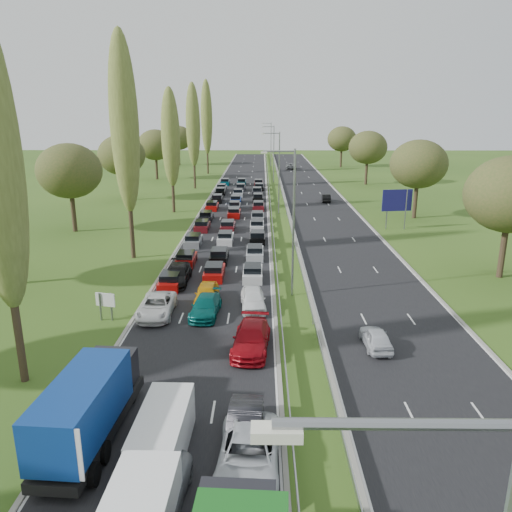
{
  "coord_description": "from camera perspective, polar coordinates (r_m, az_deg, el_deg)",
  "views": [
    {
      "loc": [
        1.95,
        3.86,
        14.66
      ],
      "look_at": [
        1.41,
        49.55,
        1.5
      ],
      "focal_mm": 35.0,
      "sensor_mm": 36.0,
      "label": 1
    }
  ],
  "objects": [
    {
      "name": "near_car_2",
      "position": [
        38.16,
        -11.27,
        -5.63
      ],
      "size": [
        2.57,
        5.37,
        1.48
      ],
      "primitive_type": "imported",
      "rotation": [
        0.0,
        0.0,
        0.02
      ],
      "color": "silver",
      "rests_on": "near_carriageway"
    },
    {
      "name": "near_car_12",
      "position": [
        38.68,
        -0.34,
        -4.93
      ],
      "size": [
        2.18,
        4.7,
        1.56
      ],
      "primitive_type": "imported",
      "rotation": [
        0.0,
        0.0,
        0.08
      ],
      "color": "white",
      "rests_on": "near_carriageway"
    },
    {
      "name": "poplar_row",
      "position": [
        65.74,
        -11.47,
        13.78
      ],
      "size": [
        2.8,
        127.8,
        22.44
      ],
      "color": "#2D2116",
      "rests_on": "ground"
    },
    {
      "name": "near_car_3",
      "position": [
        44.94,
        -9.04,
        -2.08
      ],
      "size": [
        2.26,
        5.48,
        1.59
      ],
      "primitive_type": "imported",
      "rotation": [
        0.0,
        0.0,
        -0.01
      ],
      "color": "black",
      "rests_on": "near_carriageway"
    },
    {
      "name": "woodland_left",
      "position": [
        63.84,
        -21.63,
        8.68
      ],
      "size": [
        8.0,
        166.0,
        11.1
      ],
      "color": "#2D2116",
      "rests_on": "ground"
    },
    {
      "name": "near_car_8",
      "position": [
        40.02,
        -5.64,
        -4.31
      ],
      "size": [
        1.82,
        4.46,
        1.52
      ],
      "primitive_type": "imported",
      "rotation": [
        0.0,
        0.0,
        0.01
      ],
      "color": "#CD8F0D",
      "rests_on": "near_carriageway"
    },
    {
      "name": "woodland_right",
      "position": [
        66.93,
        20.17,
        9.12
      ],
      "size": [
        8.0,
        153.0,
        11.1
      ],
      "color": "#2D2116",
      "rests_on": "ground"
    },
    {
      "name": "info_sign",
      "position": [
        38.0,
        -16.82,
        -5.13
      ],
      "size": [
        1.48,
        0.44,
        2.1
      ],
      "color": "gray",
      "rests_on": "ground"
    },
    {
      "name": "near_carriageway",
      "position": [
        80.1,
        -2.36,
        5.51
      ],
      "size": [
        10.5,
        215.0,
        0.04
      ],
      "primitive_type": "cube",
      "color": "black",
      "rests_on": "ground"
    },
    {
      "name": "far_car_0",
      "position": [
        33.5,
        13.55,
        -9.08
      ],
      "size": [
        1.67,
        3.91,
        1.32
      ],
      "primitive_type": "imported",
      "rotation": [
        0.0,
        0.0,
        3.17
      ],
      "color": "silver",
      "rests_on": "far_carriageway"
    },
    {
      "name": "far_car_2",
      "position": [
        137.15,
        3.98,
        10.22
      ],
      "size": [
        2.62,
        5.43,
        1.49
      ],
      "primitive_type": "imported",
      "rotation": [
        0.0,
        0.0,
        3.11
      ],
      "color": "slate",
      "rests_on": "far_carriageway"
    },
    {
      "name": "direction_sign",
      "position": [
        67.12,
        15.82,
        5.95
      ],
      "size": [
        3.97,
        0.71,
        5.2
      ],
      "color": "gray",
      "rests_on": "ground"
    },
    {
      "name": "ground",
      "position": [
        77.58,
        2.55,
        5.16
      ],
      "size": [
        260.0,
        260.0,
        0.0
      ],
      "primitive_type": "plane",
      "color": "#304F18",
      "rests_on": "ground"
    },
    {
      "name": "traffic_queue_fill",
      "position": [
        75.0,
        -2.57,
        5.12
      ],
      "size": [
        9.14,
        68.31,
        0.8
      ],
      "color": "#A50C0A",
      "rests_on": "ground"
    },
    {
      "name": "near_car_11",
      "position": [
        32.2,
        -0.55,
        -9.39
      ],
      "size": [
        2.69,
        5.65,
        1.59
      ],
      "primitive_type": "imported",
      "rotation": [
        0.0,
        0.0,
        -0.09
      ],
      "color": "maroon",
      "rests_on": "near_carriageway"
    },
    {
      "name": "near_car_6",
      "position": [
        21.07,
        -12.11,
        -25.62
      ],
      "size": [
        2.73,
        5.48,
        1.49
      ],
      "primitive_type": "imported",
      "rotation": [
        0.0,
        0.0,
        -0.05
      ],
      "color": "gray",
      "rests_on": "near_carriageway"
    },
    {
      "name": "near_car_10",
      "position": [
        22.59,
        -0.86,
        -21.75
      ],
      "size": [
        2.89,
        5.8,
        1.58
      ],
      "primitive_type": "imported",
      "rotation": [
        0.0,
        0.0,
        -0.05
      ],
      "color": "silver",
      "rests_on": "near_carriageway"
    },
    {
      "name": "far_car_1",
      "position": [
        86.39,
        8.02,
        6.59
      ],
      "size": [
        1.63,
        4.03,
        1.3
      ],
      "primitive_type": "imported",
      "rotation": [
        0.0,
        0.0,
        3.08
      ],
      "color": "black",
      "rests_on": "far_carriageway"
    },
    {
      "name": "lamp_columns",
      "position": [
        74.69,
        2.66,
        9.39
      ],
      "size": [
        0.18,
        140.18,
        12.0
      ],
      "color": "gray",
      "rests_on": "ground"
    },
    {
      "name": "white_van_rear",
      "position": [
        23.84,
        -10.48,
        -18.98
      ],
      "size": [
        2.04,
        5.2,
        2.09
      ],
      "rotation": [
        0.0,
        0.0,
        -0.03
      ],
      "color": "silver",
      "rests_on": "near_carriageway"
    },
    {
      "name": "central_reservation",
      "position": [
        79.93,
        2.5,
        5.89
      ],
      "size": [
        2.36,
        215.0,
        0.32
      ],
      "color": "gray",
      "rests_on": "ground"
    },
    {
      "name": "near_car_9",
      "position": [
        24.25,
        -1.28,
        -18.89
      ],
      "size": [
        1.75,
        4.61,
        1.5
      ],
      "primitive_type": "imported",
      "rotation": [
        0.0,
        0.0,
        -0.04
      ],
      "color": "black",
      "rests_on": "near_carriageway"
    },
    {
      "name": "near_car_7",
      "position": [
        37.69,
        -5.76,
        -5.72
      ],
      "size": [
        2.31,
        5.0,
        1.41
      ],
      "primitive_type": "imported",
      "rotation": [
        0.0,
        0.0,
        -0.07
      ],
      "color": "#05524D",
      "rests_on": "near_carriageway"
    },
    {
      "name": "blue_lorry",
      "position": [
        24.87,
        -18.42,
        -15.82
      ],
      "size": [
        2.34,
        8.43,
        3.56
      ],
      "rotation": [
        0.0,
        0.0,
        -0.07
      ],
      "color": "black",
      "rests_on": "near_carriageway"
    },
    {
      "name": "far_carriageway",
      "position": [
        80.53,
        7.32,
        5.45
      ],
      "size": [
        10.5,
        215.0,
        0.04
      ],
      "primitive_type": "cube",
      "color": "black",
      "rests_on": "ground"
    }
  ]
}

